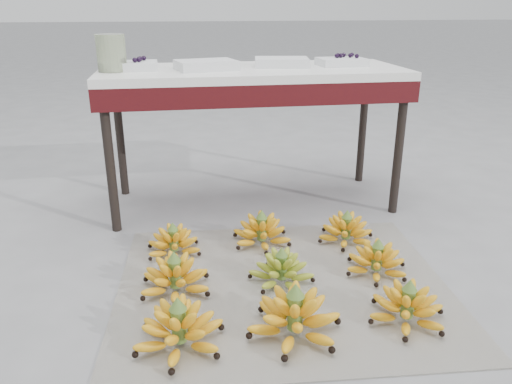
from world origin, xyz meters
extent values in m
plane|color=slate|center=(0.00, 0.00, 0.00)|extent=(60.00, 60.00, 0.00)
cube|color=beige|center=(-0.05, 0.07, 0.00)|extent=(1.32, 1.13, 0.01)
ellipsoid|color=yellow|center=(-0.45, -0.23, 0.05)|extent=(0.33, 0.33, 0.09)
ellipsoid|color=yellow|center=(-0.45, -0.23, 0.09)|extent=(0.23, 0.23, 0.06)
ellipsoid|color=yellow|center=(-0.45, -0.23, 0.12)|extent=(0.15, 0.15, 0.05)
cylinder|color=#53752D|center=(-0.45, -0.23, 0.09)|extent=(0.05, 0.05, 0.12)
cone|color=#53752D|center=(-0.45, -0.23, 0.16)|extent=(0.06, 0.06, 0.04)
ellipsoid|color=yellow|center=(-0.08, -0.23, 0.05)|extent=(0.33, 0.33, 0.09)
ellipsoid|color=yellow|center=(-0.08, -0.23, 0.09)|extent=(0.24, 0.24, 0.07)
ellipsoid|color=yellow|center=(-0.08, -0.23, 0.13)|extent=(0.15, 0.15, 0.06)
cylinder|color=#53752D|center=(-0.08, -0.23, 0.09)|extent=(0.05, 0.05, 0.13)
cone|color=#53752D|center=(-0.08, -0.23, 0.17)|extent=(0.06, 0.06, 0.05)
ellipsoid|color=yellow|center=(0.31, -0.22, 0.04)|extent=(0.34, 0.34, 0.08)
ellipsoid|color=yellow|center=(0.31, -0.22, 0.08)|extent=(0.24, 0.24, 0.06)
ellipsoid|color=yellow|center=(0.31, -0.22, 0.11)|extent=(0.16, 0.16, 0.05)
cylinder|color=#53752D|center=(0.31, -0.22, 0.08)|extent=(0.04, 0.04, 0.11)
cone|color=#53752D|center=(0.31, -0.22, 0.15)|extent=(0.05, 0.05, 0.04)
ellipsoid|color=yellow|center=(-0.46, 0.10, 0.05)|extent=(0.36, 0.36, 0.08)
ellipsoid|color=yellow|center=(-0.46, 0.10, 0.08)|extent=(0.25, 0.25, 0.06)
ellipsoid|color=yellow|center=(-0.46, 0.10, 0.12)|extent=(0.16, 0.16, 0.05)
cylinder|color=#53752D|center=(-0.46, 0.10, 0.08)|extent=(0.04, 0.04, 0.11)
cone|color=#53752D|center=(-0.46, 0.10, 0.15)|extent=(0.05, 0.05, 0.04)
ellipsoid|color=olive|center=(-0.05, 0.09, 0.04)|extent=(0.33, 0.33, 0.07)
ellipsoid|color=olive|center=(-0.05, 0.09, 0.07)|extent=(0.23, 0.23, 0.06)
ellipsoid|color=olive|center=(-0.05, 0.09, 0.11)|extent=(0.15, 0.15, 0.05)
cylinder|color=#53752D|center=(-0.05, 0.09, 0.07)|extent=(0.04, 0.04, 0.10)
cone|color=#53752D|center=(-0.05, 0.09, 0.14)|extent=(0.05, 0.05, 0.04)
ellipsoid|color=yellow|center=(0.34, 0.10, 0.04)|extent=(0.26, 0.26, 0.07)
ellipsoid|color=yellow|center=(0.34, 0.10, 0.08)|extent=(0.18, 0.18, 0.06)
ellipsoid|color=yellow|center=(0.34, 0.10, 0.11)|extent=(0.12, 0.12, 0.05)
cylinder|color=#53752D|center=(0.34, 0.10, 0.08)|extent=(0.04, 0.04, 0.10)
cone|color=#53752D|center=(0.34, 0.10, 0.14)|extent=(0.05, 0.05, 0.04)
ellipsoid|color=yellow|center=(-0.46, 0.40, 0.04)|extent=(0.31, 0.31, 0.07)
ellipsoid|color=yellow|center=(-0.46, 0.40, 0.07)|extent=(0.22, 0.22, 0.05)
ellipsoid|color=yellow|center=(-0.46, 0.40, 0.10)|extent=(0.14, 0.14, 0.04)
cylinder|color=#53752D|center=(-0.46, 0.40, 0.07)|extent=(0.04, 0.04, 0.10)
cone|color=#53752D|center=(-0.46, 0.40, 0.13)|extent=(0.05, 0.05, 0.04)
ellipsoid|color=yellow|center=(-0.07, 0.43, 0.05)|extent=(0.35, 0.35, 0.08)
ellipsoid|color=yellow|center=(-0.07, 0.43, 0.08)|extent=(0.25, 0.25, 0.06)
ellipsoid|color=yellow|center=(-0.07, 0.43, 0.11)|extent=(0.16, 0.16, 0.05)
cylinder|color=#53752D|center=(-0.07, 0.43, 0.08)|extent=(0.04, 0.04, 0.11)
cone|color=#53752D|center=(-0.07, 0.43, 0.15)|extent=(0.05, 0.05, 0.04)
ellipsoid|color=yellow|center=(0.31, 0.39, 0.04)|extent=(0.31, 0.31, 0.07)
ellipsoid|color=yellow|center=(0.31, 0.39, 0.08)|extent=(0.22, 0.22, 0.06)
ellipsoid|color=yellow|center=(0.31, 0.39, 0.11)|extent=(0.14, 0.14, 0.05)
cylinder|color=#53752D|center=(0.31, 0.39, 0.08)|extent=(0.04, 0.04, 0.10)
cone|color=#53752D|center=(0.31, 0.39, 0.14)|extent=(0.05, 0.05, 0.04)
cylinder|color=black|center=(-0.73, 0.70, 0.34)|extent=(0.04, 0.04, 0.68)
cylinder|color=black|center=(0.67, 0.70, 0.34)|extent=(0.04, 0.04, 0.68)
cylinder|color=black|center=(-0.73, 1.20, 0.34)|extent=(0.04, 0.04, 0.68)
cylinder|color=black|center=(0.67, 1.20, 0.34)|extent=(0.04, 0.04, 0.68)
cube|color=#430C0C|center=(-0.03, 0.95, 0.63)|extent=(1.49, 0.60, 0.10)
cube|color=white|center=(-0.03, 0.95, 0.70)|extent=(1.49, 0.60, 0.04)
cube|color=silver|center=(-0.62, 0.96, 0.74)|extent=(0.25, 0.18, 0.04)
sphere|color=black|center=(-0.58, 0.92, 0.77)|extent=(0.02, 0.02, 0.02)
sphere|color=black|center=(-0.58, 0.96, 0.77)|extent=(0.02, 0.02, 0.02)
sphere|color=black|center=(-0.66, 0.92, 0.77)|extent=(0.02, 0.02, 0.02)
sphere|color=black|center=(-0.66, 0.96, 0.77)|extent=(0.02, 0.02, 0.02)
sphere|color=black|center=(-0.57, 0.97, 0.77)|extent=(0.02, 0.02, 0.02)
sphere|color=black|center=(-0.56, 1.00, 0.77)|extent=(0.02, 0.02, 0.02)
sphere|color=black|center=(-0.60, 0.91, 0.77)|extent=(0.02, 0.02, 0.02)
cube|color=silver|center=(-0.26, 0.91, 0.74)|extent=(0.32, 0.26, 0.04)
cube|color=silver|center=(0.12, 0.98, 0.74)|extent=(0.29, 0.23, 0.04)
cube|color=silver|center=(0.43, 0.97, 0.74)|extent=(0.24, 0.18, 0.04)
sphere|color=black|center=(0.50, 0.94, 0.77)|extent=(0.02, 0.02, 0.02)
sphere|color=black|center=(0.50, 1.01, 0.77)|extent=(0.02, 0.02, 0.02)
sphere|color=black|center=(0.43, 0.98, 0.77)|extent=(0.02, 0.02, 0.02)
sphere|color=black|center=(0.41, 0.97, 0.77)|extent=(0.02, 0.02, 0.02)
sphere|color=black|center=(0.42, 1.00, 0.77)|extent=(0.02, 0.02, 0.02)
sphere|color=black|center=(0.46, 1.01, 0.77)|extent=(0.02, 0.02, 0.02)
sphere|color=black|center=(0.48, 0.98, 0.77)|extent=(0.02, 0.02, 0.02)
cylinder|color=beige|center=(-0.70, 0.91, 0.80)|extent=(0.17, 0.17, 0.17)
camera|label=1|loc=(-0.42, -1.55, 1.02)|focal=35.00mm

